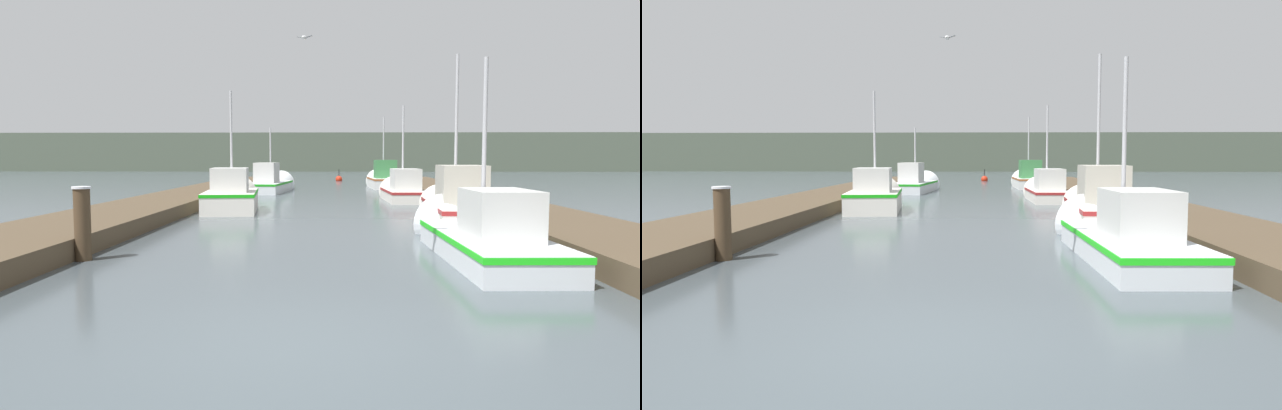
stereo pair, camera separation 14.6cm
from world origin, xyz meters
TOP-DOWN VIEW (x-y plane):
  - ground_plane at (0.00, 0.00)m, footprint 200.00×200.00m
  - dock_left at (-5.66, 16.00)m, footprint 2.70×40.00m
  - dock_right at (5.66, 16.00)m, footprint 2.70×40.00m
  - distant_shore_ridge at (0.00, 73.58)m, footprint 120.00×16.00m
  - fishing_boat_0 at (3.07, 5.60)m, footprint 1.73×6.00m
  - fishing_boat_1 at (3.54, 9.93)m, footprint 1.65×5.90m
  - fishing_boat_2 at (-3.25, 14.37)m, footprint 2.12×4.80m
  - fishing_boat_3 at (3.21, 19.00)m, footprint 1.65×4.89m
  - fishing_boat_4 at (-3.03, 24.98)m, footprint 2.17×6.13m
  - fishing_boat_5 at (3.24, 28.87)m, footprint 1.82×5.08m
  - mooring_piling_0 at (-4.19, 4.56)m, footprint 0.33×0.33m
  - mooring_piling_1 at (-4.25, 19.79)m, footprint 0.25×0.25m
  - channel_buoy at (0.69, 38.08)m, footprint 0.52×0.52m
  - seagull_lead at (-0.70, 14.12)m, footprint 0.56×0.31m

SIDE VIEW (x-z plane):
  - ground_plane at x=0.00m, z-range 0.00..0.00m
  - channel_buoy at x=0.69m, z-range -0.36..0.66m
  - dock_left at x=-5.66m, z-range 0.00..0.41m
  - dock_right at x=5.66m, z-range 0.00..0.41m
  - fishing_boat_0 at x=3.07m, z-range -1.72..2.45m
  - fishing_boat_3 at x=3.21m, z-range -1.81..2.65m
  - fishing_boat_4 at x=-3.03m, z-range -1.51..2.38m
  - fishing_boat_2 at x=-3.25m, z-range -1.78..2.78m
  - fishing_boat_5 at x=3.24m, z-range -1.83..2.83m
  - fishing_boat_1 at x=3.54m, z-range -1.89..2.95m
  - mooring_piling_1 at x=-4.25m, z-range 0.01..1.10m
  - mooring_piling_0 at x=-4.19m, z-range 0.01..1.34m
  - distant_shore_ridge at x=0.00m, z-range 0.00..4.85m
  - seagull_lead at x=-0.70m, z-range 5.81..5.93m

